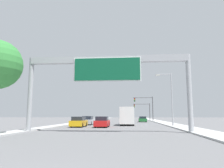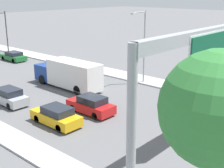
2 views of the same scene
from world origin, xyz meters
name	(u,v)px [view 2 (image 2 of 2)]	position (x,y,z in m)	size (l,w,h in m)	color
sidewalk_right	(8,49)	(9.50, 60.00, 0.07)	(3.00, 120.00, 0.15)	#ADADAD
sign_gantry	(211,52)	(0.00, 17.91, 6.26)	(16.90, 0.73, 7.85)	#9EA0A5
car_near_center	(13,56)	(5.25, 51.02, 0.65)	(1.90, 4.56, 1.37)	#1E662D
car_mid_left	(9,97)	(-5.25, 34.68, 0.72)	(1.72, 4.42, 1.53)	#A5A8AD
car_far_center	(91,105)	(-1.75, 27.41, 0.72)	(1.84, 4.32, 1.52)	red
car_near_right	(56,116)	(-5.25, 27.71, 0.71)	(1.81, 4.37, 1.50)	gold
truck_box_primary	(69,74)	(1.75, 34.28, 1.54)	(2.30, 8.84, 3.02)	navy
palm_tree_foreground	(219,110)	(-9.14, 13.43, 6.06)	(4.28, 4.28, 8.24)	brown
street_lamp_right	(143,41)	(8.30, 29.45, 4.78)	(2.44, 0.28, 8.07)	#9EA0A5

